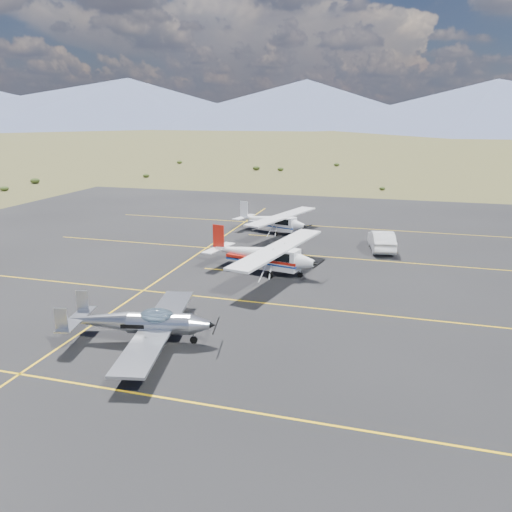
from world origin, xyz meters
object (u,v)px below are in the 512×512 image
at_px(aircraft_plain, 273,220).
at_px(sedan, 382,240).
at_px(aircraft_low_wing, 143,323).
at_px(aircraft_cessna, 263,254).

relative_size(aircraft_plain, sedan, 2.12).
distance_m(aircraft_low_wing, sedan, 23.43).
relative_size(aircraft_low_wing, aircraft_plain, 0.95).
bearing_deg(sedan, aircraft_cessna, 37.27).
bearing_deg(aircraft_low_wing, aircraft_plain, 77.55).
xyz_separation_m(aircraft_low_wing, aircraft_cessna, (2.67, 12.56, 0.32)).
height_order(aircraft_cessna, aircraft_plain, aircraft_cessna).
height_order(aircraft_low_wing, aircraft_plain, aircraft_plain).
distance_m(aircraft_low_wing, aircraft_cessna, 12.84).
bearing_deg(sedan, aircraft_low_wing, 53.53).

